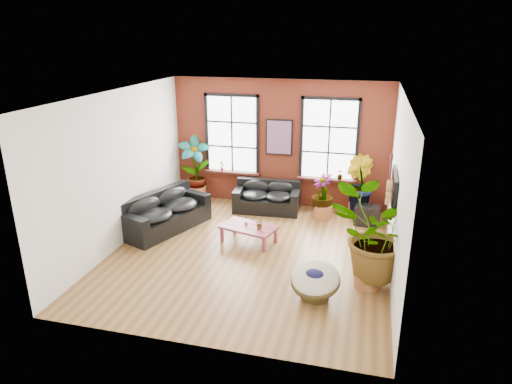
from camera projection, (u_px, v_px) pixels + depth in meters
The scene contains 19 objects.
room at pixel (251, 177), 9.71m from camera, with size 6.04×6.54×3.54m.
sofa_back at pixel (267, 198), 12.51m from camera, with size 1.82×0.97×0.81m.
sofa_left at pixel (164, 213), 11.32m from camera, with size 1.75×2.52×0.92m.
coffee_table at pixel (249, 228), 10.59m from camera, with size 1.40×1.02×0.49m.
papasan_chair at pixel (315, 281), 8.36m from camera, with size 1.08×1.09×0.69m.
poster at pixel (279, 137), 12.41m from camera, with size 0.74×0.06×0.98m.
tv_wall_unit at pixel (392, 190), 9.51m from camera, with size 0.13×1.86×1.20m.
media_box at pixel (367, 215), 11.63m from camera, with size 0.66×0.58×0.50m.
pot_back_left at pixel (197, 193), 13.34m from camera, with size 0.70×0.70×0.41m.
pot_back_right at pixel (357, 209), 12.20m from camera, with size 0.50×0.50×0.35m.
pot_right_wall at pixel (367, 278), 8.79m from camera, with size 0.55×0.55×0.37m.
pot_mid at pixel (323, 211), 12.06m from camera, with size 0.62×0.62×0.37m.
floor_plant_back_left at pixel (195, 166), 13.07m from camera, with size 0.92×0.63×1.75m, color #143E10.
floor_plant_back_right at pixel (358, 184), 11.97m from camera, with size 0.82×0.66×1.50m, color #143E10.
floor_plant_right_wall at pixel (373, 236), 8.53m from camera, with size 1.60×1.38×1.77m, color #143E10.
floor_plant_mid at pixel (322, 194), 11.91m from camera, with size 0.59×0.59×1.06m, color #143E10.
table_plant at pixel (260, 224), 10.40m from camera, with size 0.21×0.18×0.23m, color #143E10.
sill_plant_left at pixel (222, 166), 13.05m from camera, with size 0.14×0.10×0.27m, color #143E10.
sill_plant_right at pixel (340, 174), 12.28m from camera, with size 0.15×0.15×0.27m, color #143E10.
Camera 1 is at (2.37, -8.81, 4.67)m, focal length 32.00 mm.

